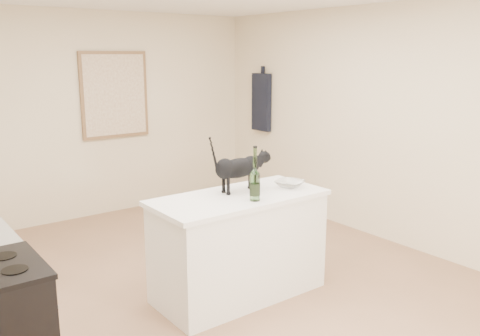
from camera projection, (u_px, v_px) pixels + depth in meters
The scene contains 11 objects.
floor at pixel (217, 289), 4.58m from camera, with size 5.50×5.50×0.00m, color #946B4F.
wall_back at pixel (92, 116), 6.43m from camera, with size 4.50×4.50×0.00m, color beige.
wall_right at pixel (383, 125), 5.62m from camera, with size 5.50×5.50×0.00m, color beige.
island_base at pixel (239, 248), 4.39m from camera, with size 1.44×0.67×0.86m, color white.
island_top at pixel (239, 198), 4.29m from camera, with size 1.50×0.70×0.04m, color white.
artwork_frame at pixel (115, 95), 6.53m from camera, with size 0.90×0.03×1.10m, color brown.
artwork_canvas at pixel (115, 95), 6.52m from camera, with size 0.82×0.00×1.02m, color beige.
hanging_garment at pixel (261, 102), 7.15m from camera, with size 0.08×0.34×0.80m, color black.
black_cat at pixel (238, 171), 4.35m from camera, with size 0.53×0.16×0.37m, color black, non-canonical shape.
wine_bottle at pixel (255, 177), 4.09m from camera, with size 0.08×0.08×0.40m, color #2D5E25.
glass_bowl at pixel (290, 184), 4.53m from camera, with size 0.25×0.25×0.06m, color silver.
Camera 1 is at (-2.38, -3.50, 2.06)m, focal length 38.08 mm.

